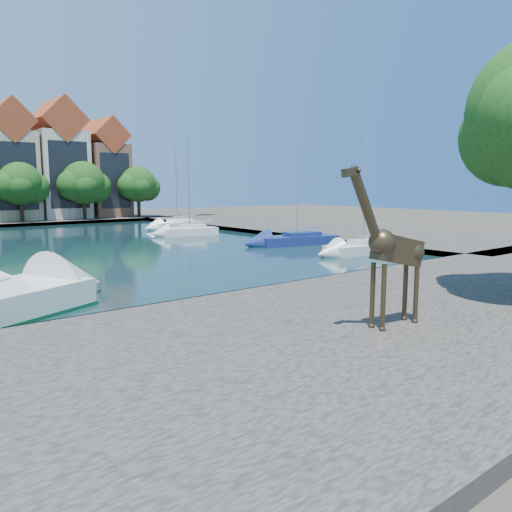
{
  "coord_description": "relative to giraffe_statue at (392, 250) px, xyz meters",
  "views": [
    {
      "loc": [
        -14.12,
        -17.58,
        5.13
      ],
      "look_at": [
        -1.75,
        -2.0,
        2.29
      ],
      "focal_mm": 35.0,
      "sensor_mm": 36.0,
      "label": 1
    }
  ],
  "objects": [
    {
      "name": "ground",
      "position": [
        0.71,
        7.77,
        -3.05
      ],
      "size": [
        160.0,
        160.0,
        0.0
      ],
      "primitive_type": "plane",
      "color": "#38332B",
      "rests_on": "ground"
    },
    {
      "name": "sailboat_right_b",
      "position": [
        15.71,
        21.19,
        -2.38
      ],
      "size": [
        7.3,
        4.02,
        10.98
      ],
      "color": "navy",
      "rests_on": "water_basin"
    },
    {
      "name": "townhouse_east_mid",
      "position": [
        9.21,
        63.76,
        5.06
      ],
      "size": [
        6.43,
        9.18,
        16.65
      ],
      "color": "beige",
      "rests_on": "far_quay"
    },
    {
      "name": "sailboat_right_d",
      "position": [
        15.71,
        41.77,
        -2.38
      ],
      "size": [
        6.47,
        3.04,
        9.37
      ],
      "color": "white",
      "rests_on": "water_basin"
    },
    {
      "name": "water_basin",
      "position": [
        0.71,
        31.77,
        -3.01
      ],
      "size": [
        38.0,
        50.0,
        0.08
      ],
      "primitive_type": "cube",
      "color": "black",
      "rests_on": "ground"
    },
    {
      "name": "right_quay",
      "position": [
        25.71,
        31.77,
        -2.8
      ],
      "size": [
        14.0,
        52.0,
        0.5
      ],
      "primitive_type": "cube",
      "color": "#4F4A45",
      "rests_on": "ground"
    },
    {
      "name": "far_tree_east",
      "position": [
        10.81,
        58.26,
        2.19
      ],
      "size": [
        7.54,
        5.8,
        7.84
      ],
      "color": "#332114",
      "rests_on": "far_quay"
    },
    {
      "name": "giraffe_statue",
      "position": [
        0.0,
        0.0,
        0.0
      ],
      "size": [
        3.63,
        0.71,
        5.19
      ],
      "color": "#362C1B",
      "rests_on": "near_quay"
    },
    {
      "name": "far_tree_far_east",
      "position": [
        18.8,
        58.26,
        2.03
      ],
      "size": [
        6.76,
        5.2,
        7.36
      ],
      "color": "#332114",
      "rests_on": "far_quay"
    },
    {
      "name": "sailboat_right_a",
      "position": [
        15.71,
        14.02,
        -2.42
      ],
      "size": [
        6.36,
        2.63,
        9.24
      ],
      "color": "beige",
      "rests_on": "water_basin"
    },
    {
      "name": "townhouse_east_end",
      "position": [
        15.71,
        63.76,
        4.06
      ],
      "size": [
        5.44,
        9.18,
        14.43
      ],
      "color": "brown",
      "rests_on": "far_quay"
    },
    {
      "name": "far_tree_mid_east",
      "position": [
        2.8,
        58.26,
        2.08
      ],
      "size": [
        7.02,
        5.4,
        7.52
      ],
      "color": "#332114",
      "rests_on": "far_quay"
    },
    {
      "name": "near_quay",
      "position": [
        0.71,
        0.77,
        -2.8
      ],
      "size": [
        50.0,
        14.0,
        0.5
      ],
      "primitive_type": "cube",
      "color": "#4F4A45",
      "rests_on": "ground"
    },
    {
      "name": "sailboat_right_c",
      "position": [
        12.71,
        33.96,
        -2.38
      ],
      "size": [
        5.87,
        3.02,
        9.98
      ],
      "color": "silver",
      "rests_on": "water_basin"
    },
    {
      "name": "townhouse_east_inner",
      "position": [
        2.71,
        63.76,
        4.68
      ],
      "size": [
        5.94,
        9.18,
        15.79
      ],
      "color": "tan",
      "rests_on": "far_quay"
    }
  ]
}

